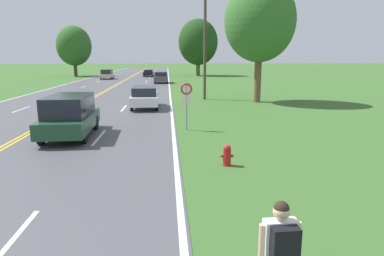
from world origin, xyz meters
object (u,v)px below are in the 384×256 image
(traffic_sign, at_px, (186,95))
(car_black_sedan_receding, at_px, (149,73))
(car_dark_green_suv_nearest, at_px, (70,115))
(car_dark_grey_suv_mid_near, at_px, (161,77))
(tree_mid_treeline, at_px, (198,42))
(tree_left_verge, at_px, (74,46))
(tree_right_cluster, at_px, (260,21))
(fire_hydrant, at_px, (227,155))
(hitchhiker_person, at_px, (280,249))
(car_champagne_hatchback_mid_far, at_px, (107,74))
(car_white_suv_approaching, at_px, (145,96))

(traffic_sign, bearing_deg, car_black_sedan_receding, 95.13)
(car_dark_green_suv_nearest, distance_m, car_dark_grey_suv_mid_near, 32.77)
(car_dark_green_suv_nearest, bearing_deg, tree_mid_treeline, 166.50)
(car_black_sedan_receding, bearing_deg, tree_left_verge, -97.87)
(tree_right_cluster, bearing_deg, fire_hydrant, -107.98)
(traffic_sign, relative_size, car_black_sedan_receding, 0.52)
(tree_right_cluster, bearing_deg, car_dark_green_suv_nearest, -135.58)
(traffic_sign, bearing_deg, tree_left_verge, 109.81)
(car_dark_green_suv_nearest, bearing_deg, car_dark_grey_suv_mid_near, 171.67)
(hitchhiker_person, height_order, traffic_sign, traffic_sign)
(car_champagne_hatchback_mid_far, bearing_deg, tree_mid_treeline, -58.10)
(hitchhiker_person, xyz_separation_m, car_dark_green_suv_nearest, (-5.86, 11.54, -0.07))
(traffic_sign, relative_size, tree_left_verge, 0.25)
(car_dark_grey_suv_mid_near, bearing_deg, tree_right_cluster, 20.63)
(hitchhiker_person, height_order, fire_hydrant, hitchhiker_person)
(traffic_sign, xyz_separation_m, car_black_sedan_receding, (-4.33, 48.25, -1.06))
(tree_right_cluster, xyz_separation_m, car_champagne_hatchback_mid_far, (-16.98, 30.52, -5.42))
(tree_right_cluster, relative_size, car_dark_grey_suv_mid_near, 2.41)
(tree_left_verge, relative_size, tree_mid_treeline, 0.87)
(tree_left_verge, distance_m, car_dark_green_suv_nearest, 53.38)
(car_black_sedan_receding, bearing_deg, fire_hydrant, 7.41)
(car_black_sedan_receding, bearing_deg, tree_right_cluster, 17.35)
(tree_mid_treeline, distance_m, car_black_sedan_receding, 11.28)
(fire_hydrant, xyz_separation_m, tree_left_verge, (-19.24, 56.36, 5.25))
(hitchhiker_person, height_order, car_dark_green_suv_nearest, car_dark_green_suv_nearest)
(tree_right_cluster, distance_m, car_white_suv_approaching, 10.64)
(tree_right_cluster, bearing_deg, car_champagne_hatchback_mid_far, 119.09)
(car_white_suv_approaching, bearing_deg, tree_right_cluster, 105.29)
(fire_hydrant, height_order, car_dark_grey_suv_mid_near, car_dark_grey_suv_mid_near)
(fire_hydrant, height_order, tree_right_cluster, tree_right_cluster)
(hitchhiker_person, relative_size, traffic_sign, 0.73)
(hitchhiker_person, bearing_deg, car_white_suv_approaching, 4.94)
(traffic_sign, relative_size, car_dark_grey_suv_mid_near, 0.60)
(tree_mid_treeline, xyz_separation_m, car_dark_green_suv_nearest, (-10.44, -51.65, -5.38))
(tree_left_verge, bearing_deg, car_dark_grey_suv_mid_near, -49.11)
(fire_hydrant, xyz_separation_m, tree_mid_treeline, (4.10, 56.42, 5.99))
(fire_hydrant, xyz_separation_m, car_dark_grey_suv_mid_near, (-2.77, 37.34, 0.48))
(hitchhiker_person, bearing_deg, tree_left_verge, 12.90)
(hitchhiker_person, height_order, tree_right_cluster, tree_right_cluster)
(tree_left_verge, relative_size, car_champagne_hatchback_mid_far, 2.64)
(fire_hydrant, bearing_deg, hitchhiker_person, -94.06)
(car_dark_green_suv_nearest, bearing_deg, traffic_sign, 98.40)
(tree_mid_treeline, bearing_deg, car_champagne_hatchback_mid_far, -148.29)
(hitchhiker_person, bearing_deg, car_dark_green_suv_nearest, 23.28)
(car_champagne_hatchback_mid_far, bearing_deg, car_dark_green_suv_nearest, -172.44)
(car_dark_grey_suv_mid_near, distance_m, car_black_sedan_receding, 16.86)
(hitchhiker_person, relative_size, car_dark_green_suv_nearest, 0.36)
(tree_mid_treeline, relative_size, car_white_suv_approaching, 2.44)
(tree_mid_treeline, xyz_separation_m, car_white_suv_approaching, (-7.64, -42.97, -5.53))
(fire_hydrant, xyz_separation_m, traffic_sign, (-1.02, 5.75, 1.38))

